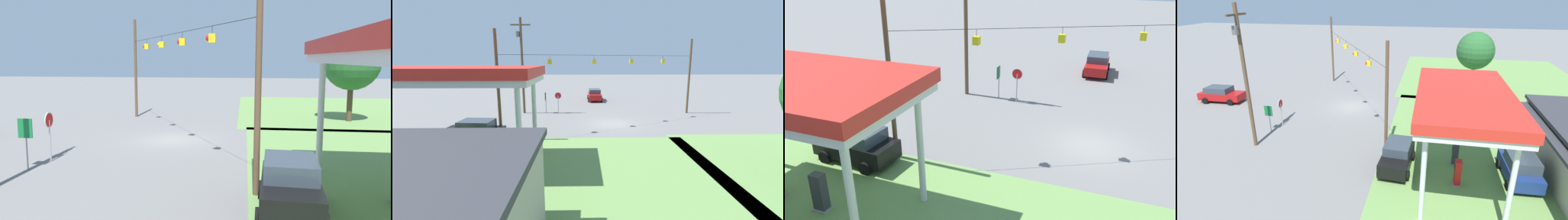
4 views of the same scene
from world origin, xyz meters
TOP-DOWN VIEW (x-y plane):
  - ground_plane at (0.00, 0.00)m, footprint 160.00×160.00m
  - grass_verge_opposite_corner at (-16.00, 16.00)m, footprint 24.00×24.00m
  - gas_station_canopy at (11.01, 9.99)m, footprint 11.14×5.64m
  - fuel_pump_near at (9.73, 9.99)m, footprint 0.71×0.56m
  - fuel_pump_far at (12.28, 9.99)m, footprint 0.71×0.56m
  - car_at_pumps_front at (10.93, 6.04)m, footprint 4.34×2.35m
  - car_at_pumps_rear at (11.01, 13.94)m, footprint 4.16×2.22m
  - car_on_crossroad at (1.08, -14.58)m, footprint 2.19×4.78m
  - stop_sign_roadside at (5.76, -5.08)m, footprint 0.80×0.08m
  - route_sign at (7.26, -5.44)m, footprint 0.10×0.70m
  - utility_pole_main at (9.82, -5.39)m, footprint 2.20×0.44m
  - signal_span_gantry at (0.00, -0.01)m, footprint 18.91×10.24m
  - tree_west_verge at (-8.96, 13.06)m, footprint 4.47×4.47m

SIDE VIEW (x-z plane):
  - ground_plane at x=0.00m, z-range 0.00..0.00m
  - grass_verge_opposite_corner at x=-16.00m, z-range 0.00..0.04m
  - fuel_pump_near at x=9.73m, z-range -0.04..1.68m
  - fuel_pump_far at x=12.28m, z-range -0.04..1.68m
  - car_on_crossroad at x=1.08m, z-range 0.04..1.75m
  - car_at_pumps_rear at x=11.01m, z-range 0.02..1.89m
  - car_at_pumps_front at x=10.93m, z-range 0.03..1.88m
  - route_sign at x=7.26m, z-range 0.51..2.91m
  - stop_sign_roadside at x=5.76m, z-range 0.56..3.06m
  - signal_span_gantry at x=0.00m, z-range 0.39..8.85m
  - tree_west_verge at x=-8.96m, z-range 1.26..8.31m
  - gas_station_canopy at x=11.01m, z-range 2.40..8.25m
  - utility_pole_main at x=9.82m, z-range 0.61..11.38m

